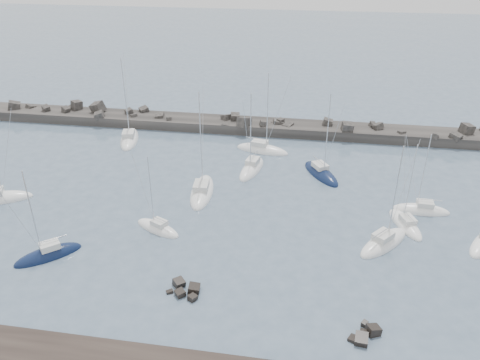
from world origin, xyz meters
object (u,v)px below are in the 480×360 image
(sailboat_2, at_px, (48,255))
(sailboat_10, at_px, (405,225))
(sailboat_1, at_px, (130,140))
(sailboat_7, at_px, (384,243))
(sailboat_8, at_px, (321,174))
(sailboat_3, at_px, (202,192))
(sailboat_9, at_px, (421,211))
(sailboat_6, at_px, (252,169))
(sailboat_5, at_px, (158,229))
(sailboat_4, at_px, (262,150))

(sailboat_2, height_order, sailboat_10, sailboat_2)
(sailboat_1, bearing_deg, sailboat_7, -31.43)
(sailboat_1, distance_m, sailboat_8, 35.53)
(sailboat_3, height_order, sailboat_9, sailboat_3)
(sailboat_10, bearing_deg, sailboat_3, 171.66)
(sailboat_1, bearing_deg, sailboat_2, -84.41)
(sailboat_2, bearing_deg, sailboat_8, 40.06)
(sailboat_8, bearing_deg, sailboat_3, -152.95)
(sailboat_6, height_order, sailboat_8, sailboat_8)
(sailboat_2, distance_m, sailboat_5, 13.13)
(sailboat_4, xyz_separation_m, sailboat_8, (10.14, -7.52, -0.00))
(sailboat_1, xyz_separation_m, sailboat_6, (23.66, -8.46, 0.00))
(sailboat_5, height_order, sailboat_8, sailboat_8)
(sailboat_7, relative_size, sailboat_10, 1.16)
(sailboat_7, height_order, sailboat_10, sailboat_7)
(sailboat_3, bearing_deg, sailboat_7, -19.65)
(sailboat_5, relative_size, sailboat_7, 0.79)
(sailboat_3, xyz_separation_m, sailboat_9, (30.44, -0.19, -0.01))
(sailboat_6, distance_m, sailboat_10, 25.14)
(sailboat_3, relative_size, sailboat_7, 1.16)
(sailboat_2, xyz_separation_m, sailboat_6, (20.27, 26.07, 0.00))
(sailboat_6, height_order, sailboat_7, sailboat_6)
(sailboat_4, height_order, sailboat_5, sailboat_4)
(sailboat_1, distance_m, sailboat_5, 30.59)
(sailboat_6, bearing_deg, sailboat_9, -19.71)
(sailboat_2, distance_m, sailboat_6, 33.02)
(sailboat_7, bearing_deg, sailboat_4, 125.46)
(sailboat_3, distance_m, sailboat_7, 26.15)
(sailboat_4, height_order, sailboat_7, sailboat_4)
(sailboat_5, relative_size, sailboat_10, 0.91)
(sailboat_4, bearing_deg, sailboat_10, -43.98)
(sailboat_3, height_order, sailboat_6, sailboat_3)
(sailboat_10, bearing_deg, sailboat_6, 149.89)
(sailboat_5, bearing_deg, sailboat_3, 71.57)
(sailboat_2, xyz_separation_m, sailboat_9, (44.63, 17.34, -0.01))
(sailboat_3, relative_size, sailboat_4, 1.08)
(sailboat_1, bearing_deg, sailboat_6, -19.68)
(sailboat_1, relative_size, sailboat_7, 1.14)
(sailboat_5, bearing_deg, sailboat_4, 68.80)
(sailboat_6, bearing_deg, sailboat_2, -127.88)
(sailboat_8, distance_m, sailboat_10, 16.75)
(sailboat_2, xyz_separation_m, sailboat_7, (38.82, 8.74, -0.00))
(sailboat_8, bearing_deg, sailboat_5, -137.30)
(sailboat_2, bearing_deg, sailboat_5, 34.48)
(sailboat_10, bearing_deg, sailboat_1, 155.10)
(sailboat_5, xyz_separation_m, sailboat_7, (27.99, 1.31, 0.02))
(sailboat_4, relative_size, sailboat_9, 1.22)
(sailboat_2, relative_size, sailboat_10, 1.03)
(sailboat_4, relative_size, sailboat_6, 1.06)
(sailboat_1, distance_m, sailboat_3, 24.44)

